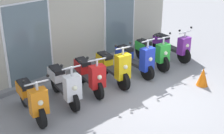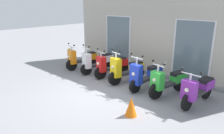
# 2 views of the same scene
# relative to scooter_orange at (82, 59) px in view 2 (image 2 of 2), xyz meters

# --- Properties ---
(ground_plane) EXTENTS (40.00, 40.00, 0.00)m
(ground_plane) POSITION_rel_scooter_orange_xyz_m (2.60, -1.36, -0.46)
(ground_plane) COLOR gray
(storefront_facade) EXTENTS (8.19, 0.50, 3.40)m
(storefront_facade) POSITION_rel_scooter_orange_xyz_m (2.60, 1.62, 1.18)
(storefront_facade) COLOR #B2AD9E
(storefront_facade) RESTS_ON ground_plane
(scooter_orange) EXTENTS (0.68, 1.57, 1.19)m
(scooter_orange) POSITION_rel_scooter_orange_xyz_m (0.00, 0.00, 0.00)
(scooter_orange) COLOR black
(scooter_orange) RESTS_ON ground_plane
(scooter_white) EXTENTS (0.68, 1.58, 1.24)m
(scooter_white) POSITION_rel_scooter_orange_xyz_m (0.94, 0.04, 0.02)
(scooter_white) COLOR black
(scooter_white) RESTS_ON ground_plane
(scooter_red) EXTENTS (0.73, 1.53, 1.20)m
(scooter_red) POSITION_rel_scooter_orange_xyz_m (1.75, 0.03, 0.03)
(scooter_red) COLOR black
(scooter_red) RESTS_ON ground_plane
(scooter_yellow) EXTENTS (0.68, 1.62, 1.31)m
(scooter_yellow) POSITION_rel_scooter_orange_xyz_m (2.56, -0.04, 0.02)
(scooter_yellow) COLOR black
(scooter_yellow) RESTS_ON ground_plane
(scooter_blue) EXTENTS (0.56, 1.60, 1.31)m
(scooter_blue) POSITION_rel_scooter_orange_xyz_m (3.43, -0.08, 0.02)
(scooter_blue) COLOR black
(scooter_blue) RESTS_ON ground_plane
(scooter_green) EXTENTS (0.70, 1.62, 1.20)m
(scooter_green) POSITION_rel_scooter_orange_xyz_m (4.26, -0.03, -0.00)
(scooter_green) COLOR black
(scooter_green) RESTS_ON ground_plane
(scooter_purple) EXTENTS (0.61, 1.65, 1.17)m
(scooter_purple) POSITION_rel_scooter_orange_xyz_m (5.21, -0.08, 0.01)
(scooter_purple) COLOR black
(scooter_purple) RESTS_ON ground_plane
(curb_bollard) EXTENTS (0.12, 0.12, 0.70)m
(curb_bollard) POSITION_rel_scooter_orange_xyz_m (-1.25, 0.25, -0.11)
(curb_bollard) COLOR yellow
(curb_bollard) RESTS_ON ground_plane
(traffic_cone) EXTENTS (0.32, 0.32, 0.52)m
(traffic_cone) POSITION_rel_scooter_orange_xyz_m (4.18, -1.89, -0.20)
(traffic_cone) COLOR orange
(traffic_cone) RESTS_ON ground_plane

